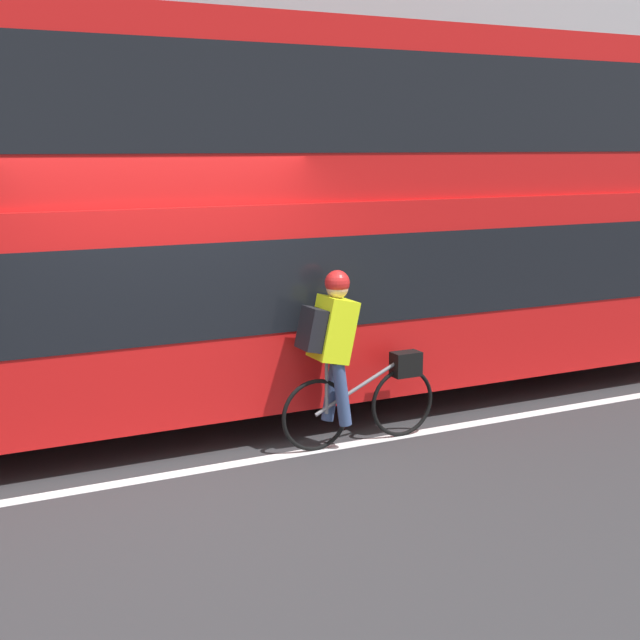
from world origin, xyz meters
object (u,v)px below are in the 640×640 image
at_px(bus, 273,203).
at_px(street_sign_post, 440,209).
at_px(trash_bin, 278,285).
at_px(cyclist_on_bike, 344,352).

height_order(bus, street_sign_post, bus).
bearing_deg(bus, trash_bin, 65.32).
height_order(trash_bin, street_sign_post, street_sign_post).
height_order(cyclist_on_bike, trash_bin, cyclist_on_bike).
bearing_deg(cyclist_on_bike, trash_bin, 72.17).
xyz_separation_m(trash_bin, street_sign_post, (2.74, -0.01, 1.00)).
height_order(bus, cyclist_on_bike, bus).
xyz_separation_m(bus, cyclist_on_bike, (0.00, -1.48, -1.19)).
relative_size(bus, street_sign_post, 4.11).
height_order(cyclist_on_bike, street_sign_post, street_sign_post).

